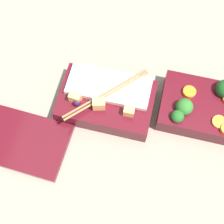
{
  "coord_description": "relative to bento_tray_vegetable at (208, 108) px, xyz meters",
  "views": [
    {
      "loc": [
        0.02,
        0.31,
        0.65
      ],
      "look_at": [
        0.08,
        0.06,
        0.05
      ],
      "focal_mm": 50.0,
      "sensor_mm": 36.0,
      "label": 1
    }
  ],
  "objects": [
    {
      "name": "bento_lid",
      "position": [
        0.38,
        0.16,
        -0.02
      ],
      "size": [
        0.21,
        0.14,
        0.01
      ],
      "primitive_type": "cube",
      "rotation": [
        0.0,
        0.0,
        -0.05
      ],
      "color": "#510F19",
      "rests_on": "ground_plane"
    },
    {
      "name": "bento_tray_vegetable",
      "position": [
        0.0,
        0.0,
        0.0
      ],
      "size": [
        0.21,
        0.13,
        0.08
      ],
      "color": "#510F19",
      "rests_on": "ground_plane"
    },
    {
      "name": "bento_tray_rice",
      "position": [
        0.22,
        0.03,
        -0.0
      ],
      "size": [
        0.21,
        0.16,
        0.07
      ],
      "color": "#510F19",
      "rests_on": "ground_plane"
    },
    {
      "name": "ground_plane",
      "position": [
        0.12,
        0.01,
        -0.03
      ],
      "size": [
        3.0,
        3.0,
        0.0
      ],
      "primitive_type": "plane",
      "color": "gray"
    }
  ]
}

